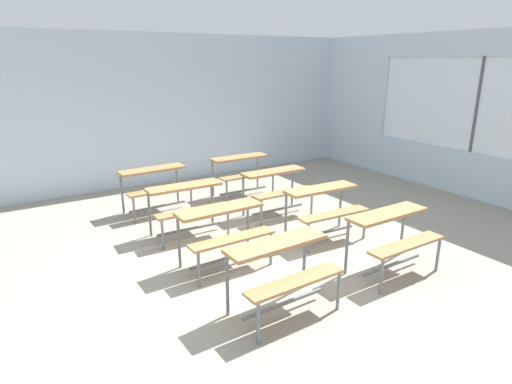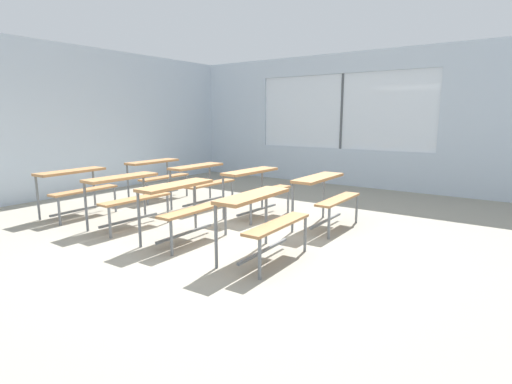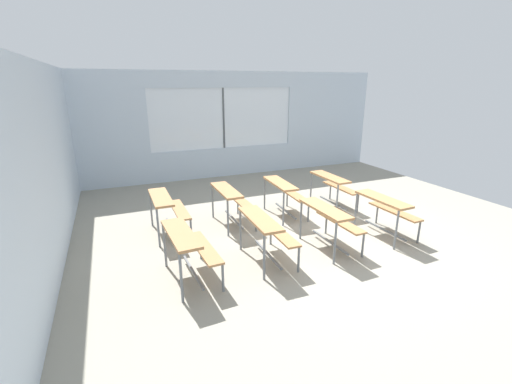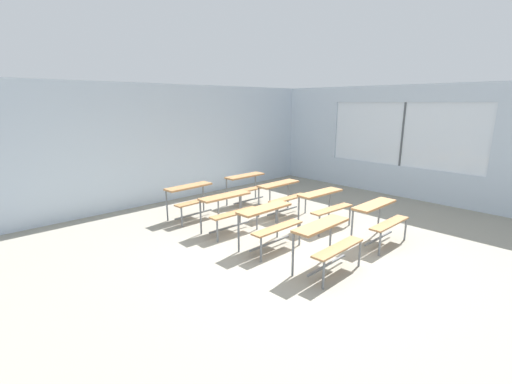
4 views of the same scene
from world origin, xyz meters
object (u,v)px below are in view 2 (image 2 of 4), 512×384
Objects in this scene: desk_bench_r0c1 at (325,189)px; desk_bench_r1c1 at (256,182)px; desk_bench_r1c0 at (182,198)px; desk_bench_r2c1 at (201,176)px; desk_bench_r3c1 at (157,170)px; desk_bench_r0c0 at (261,211)px; desk_bench_r2c0 at (126,189)px; desk_bench_r3c0 at (76,182)px.

desk_bench_r0c1 is 1.22m from desk_bench_r1c1.
desk_bench_r1c0 and desk_bench_r2c1 have the same top height.
desk_bench_r1c0 is at bearing -124.71° from desk_bench_r3c1.
desk_bench_r1c0 is 1.63m from desk_bench_r1c1.
desk_bench_r0c0 and desk_bench_r1c1 have the same top height.
desk_bench_r1c0 is (-0.02, 1.22, 0.00)m from desk_bench_r0c0.
desk_bench_r1c1 is (1.63, -0.00, 0.00)m from desk_bench_r1c0.
desk_bench_r1c1 is at bearing -88.66° from desk_bench_r2c1.
desk_bench_r2c0 is (-0.01, 2.37, 0.00)m from desk_bench_r0c0.
desk_bench_r2c0 is at bearing 123.93° from desk_bench_r0c1.
desk_bench_r0c1 is 2.04m from desk_bench_r1c0.
desk_bench_r0c1 and desk_bench_r3c1 have the same top height.
desk_bench_r1c1 is 2.90m from desk_bench_r3c0.
desk_bench_r1c1 is at bearing -57.43° from desk_bench_r3c0.
desk_bench_r3c0 is at bearing 94.17° from desk_bench_r2c0.
desk_bench_r2c1 is (1.58, 2.38, 0.00)m from desk_bench_r0c0.
desk_bench_r0c0 is 2.37m from desk_bench_r2c0.
desk_bench_r1c0 is 1.98m from desk_bench_r2c1.
desk_bench_r1c0 is 1.00× the size of desk_bench_r2c0.
desk_bench_r3c1 is at bearing 92.47° from desk_bench_r1c1.
desk_bench_r3c0 and desk_bench_r3c1 have the same top height.
desk_bench_r2c1 is (-0.03, 1.17, 0.00)m from desk_bench_r1c1.
desk_bench_r1c0 and desk_bench_r2c0 have the same top height.
desk_bench_r1c1 is 1.02× the size of desk_bench_r2c1.
desk_bench_r3c0 is at bearing -179.34° from desk_bench_r3c1.
desk_bench_r3c0 is (-1.68, 2.36, 0.00)m from desk_bench_r1c1.
desk_bench_r1c0 is at bearing -89.34° from desk_bench_r2c0.
desk_bench_r3c1 is (1.63, 1.23, 0.00)m from desk_bench_r2c0.
desk_bench_r0c1 and desk_bench_r1c0 have the same top height.
desk_bench_r0c0 is 0.99× the size of desk_bench_r3c0.
desk_bench_r1c0 is (-1.64, 1.22, 0.00)m from desk_bench_r0c1.
desk_bench_r0c1 is at bearing -54.27° from desk_bench_r2c0.
desk_bench_r1c1 is at bearing -90.54° from desk_bench_r3c1.
desk_bench_r0c0 is at bearing -114.37° from desk_bench_r3c1.
desk_bench_r1c1 is at bearing -34.35° from desk_bench_r2c0.
desk_bench_r1c1 and desk_bench_r2c1 have the same top height.
desk_bench_r0c1 is 0.98× the size of desk_bench_r3c0.
desk_bench_r2c1 is 1.22m from desk_bench_r3c1.
desk_bench_r3c0 is at bearing 128.31° from desk_bench_r1c1.
desk_bench_r2c0 is at bearing 88.46° from desk_bench_r1c0.
desk_bench_r0c0 is 1.01× the size of desk_bench_r2c0.
desk_bench_r0c0 is 1.22m from desk_bench_r1c0.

